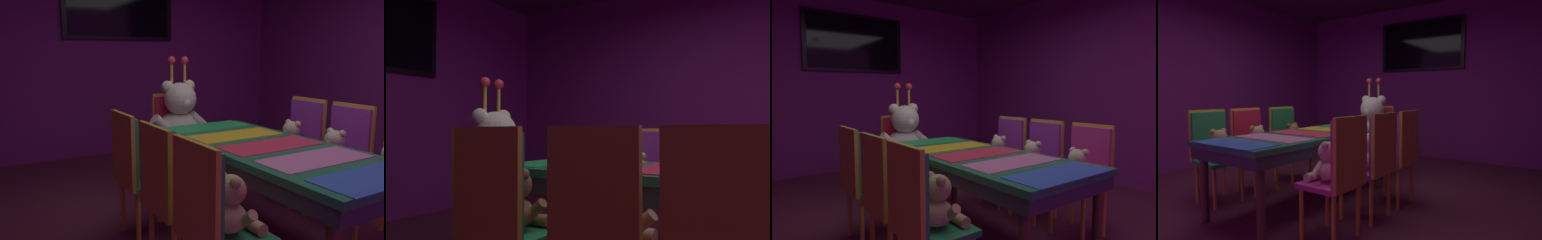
% 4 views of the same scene
% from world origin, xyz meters
% --- Properties ---
extents(ground_plane, '(7.90, 7.90, 0.00)m').
position_xyz_m(ground_plane, '(0.00, 0.00, 0.00)').
color(ground_plane, '#591E33').
extents(wall_back, '(5.20, 0.12, 2.80)m').
position_xyz_m(wall_back, '(0.00, 3.20, 1.40)').
color(wall_back, '#721E72').
rests_on(wall_back, ground_plane).
extents(wall_left, '(0.12, 6.40, 2.80)m').
position_xyz_m(wall_left, '(-2.60, 0.00, 1.40)').
color(wall_left, '#721E72').
rests_on(wall_left, ground_plane).
extents(banquet_table, '(0.90, 2.02, 0.75)m').
position_xyz_m(banquet_table, '(0.00, 0.00, 0.65)').
color(banquet_table, '#26724C').
rests_on(banquet_table, ground_plane).
extents(chair_left_0, '(0.42, 0.41, 0.98)m').
position_xyz_m(chair_left_0, '(-0.87, -0.52, 0.60)').
color(chair_left_0, '#268C4C').
rests_on(chair_left_0, ground_plane).
extents(teddy_left_0, '(0.27, 0.35, 0.33)m').
position_xyz_m(teddy_left_0, '(-0.73, -0.52, 0.60)').
color(teddy_left_0, tan).
rests_on(teddy_left_0, chair_left_0).
extents(chair_left_1, '(0.42, 0.41, 0.98)m').
position_xyz_m(chair_left_1, '(-0.87, -0.03, 0.60)').
color(chair_left_1, red).
rests_on(chair_left_1, ground_plane).
extents(teddy_left_1, '(0.27, 0.35, 0.33)m').
position_xyz_m(teddy_left_1, '(-0.72, -0.03, 0.60)').
color(teddy_left_1, tan).
rests_on(teddy_left_1, chair_left_1).
extents(chair_left_2, '(0.42, 0.41, 0.98)m').
position_xyz_m(chair_left_2, '(-0.86, 0.54, 0.60)').
color(chair_left_2, '#268C4C').
rests_on(chair_left_2, ground_plane).
extents(teddy_left_2, '(0.26, 0.33, 0.32)m').
position_xyz_m(teddy_left_2, '(-0.71, 0.54, 0.59)').
color(teddy_left_2, olive).
rests_on(teddy_left_2, chair_left_2).
extents(chair_right_0, '(0.42, 0.41, 0.98)m').
position_xyz_m(chair_right_0, '(0.86, -0.50, 0.60)').
color(chair_right_0, '#CC338C').
rests_on(chair_right_0, ground_plane).
extents(teddy_right_0, '(0.27, 0.35, 0.33)m').
position_xyz_m(teddy_right_0, '(0.71, -0.50, 0.60)').
color(teddy_right_0, beige).
rests_on(teddy_right_0, chair_right_0).
extents(chair_right_1, '(0.42, 0.41, 0.98)m').
position_xyz_m(chair_right_1, '(0.86, 0.02, 0.60)').
color(chair_right_1, purple).
rests_on(chair_right_1, ground_plane).
extents(teddy_right_1, '(0.27, 0.35, 0.33)m').
position_xyz_m(teddy_right_1, '(0.72, 0.02, 0.60)').
color(teddy_right_1, beige).
rests_on(teddy_right_1, chair_right_1).
extents(chair_right_2, '(0.42, 0.41, 0.98)m').
position_xyz_m(chair_right_2, '(0.87, 0.52, 0.60)').
color(chair_right_2, purple).
rests_on(chair_right_2, ground_plane).
extents(teddy_right_2, '(0.27, 0.35, 0.33)m').
position_xyz_m(teddy_right_2, '(0.72, 0.52, 0.60)').
color(teddy_right_2, beige).
rests_on(teddy_right_2, chair_right_2).
extents(throne_chair, '(0.41, 0.42, 0.98)m').
position_xyz_m(throne_chair, '(0.00, 1.54, 0.60)').
color(throne_chair, red).
rests_on(throne_chair, ground_plane).
extents(king_teddy_bear, '(0.72, 0.56, 0.92)m').
position_xyz_m(king_teddy_bear, '(0.00, 1.37, 0.75)').
color(king_teddy_bear, silver).
rests_on(king_teddy_bear, throne_chair).
extents(wall_tv, '(1.56, 0.06, 0.90)m').
position_xyz_m(wall_tv, '(0.00, 3.11, 2.05)').
color(wall_tv, black).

